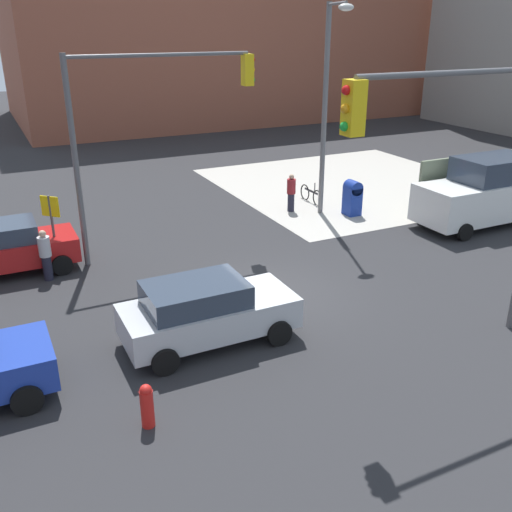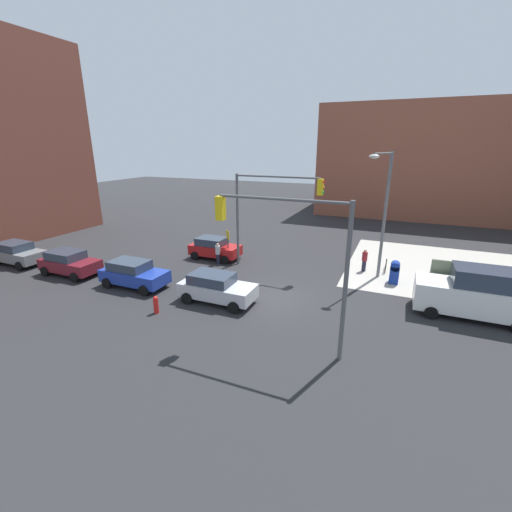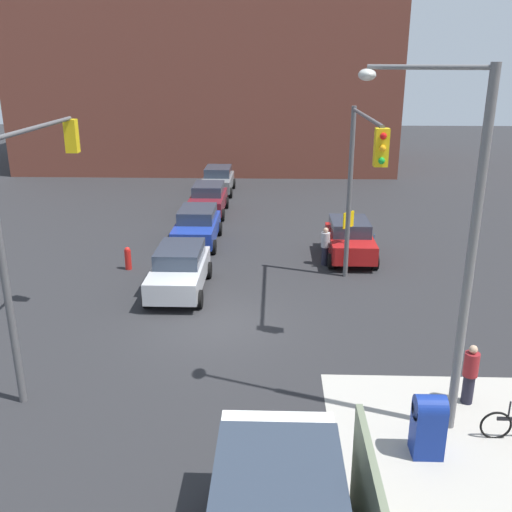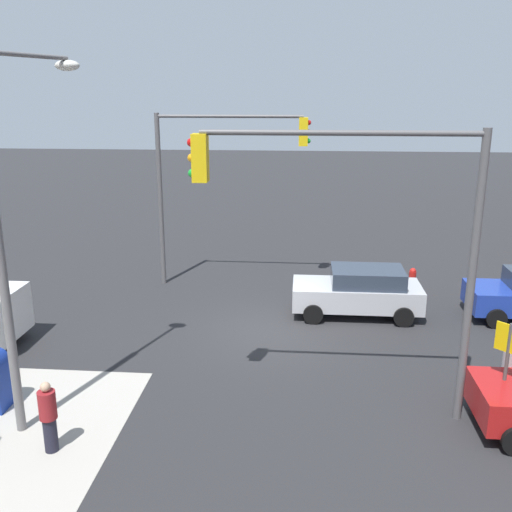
% 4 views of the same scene
% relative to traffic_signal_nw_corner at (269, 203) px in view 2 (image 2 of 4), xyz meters
% --- Properties ---
extents(ground_plane, '(120.00, 120.00, 0.00)m').
position_rel_traffic_signal_nw_corner_xyz_m(ground_plane, '(2.13, -4.50, -4.67)').
color(ground_plane, '#28282B').
extents(sidewalk_corner, '(12.00, 12.00, 0.01)m').
position_rel_traffic_signal_nw_corner_xyz_m(sidewalk_corner, '(11.13, 4.50, -4.67)').
color(sidewalk_corner, '#ADA89E').
rests_on(sidewalk_corner, ground).
extents(building_warehouse_north, '(32.00, 18.00, 12.93)m').
position_rel_traffic_signal_nw_corner_xyz_m(building_warehouse_north, '(14.14, 29.50, 1.79)').
color(building_warehouse_north, '#93513D').
rests_on(building_warehouse_north, ground).
extents(traffic_signal_nw_corner, '(6.15, 0.36, 6.50)m').
position_rel_traffic_signal_nw_corner_xyz_m(traffic_signal_nw_corner, '(0.00, 0.00, 0.00)').
color(traffic_signal_nw_corner, '#59595B').
rests_on(traffic_signal_nw_corner, ground).
extents(traffic_signal_se_corner, '(5.69, 0.36, 6.50)m').
position_rel_traffic_signal_nw_corner_xyz_m(traffic_signal_se_corner, '(4.45, -9.00, -0.03)').
color(traffic_signal_se_corner, '#59595B').
rests_on(traffic_signal_se_corner, ground).
extents(street_lamp_corner, '(1.19, 2.54, 8.00)m').
position_rel_traffic_signal_nw_corner_xyz_m(street_lamp_corner, '(7.20, 0.95, 0.03)').
color(street_lamp_corner, slate).
rests_on(street_lamp_corner, ground).
extents(warning_sign_two_way, '(0.48, 0.48, 2.40)m').
position_rel_traffic_signal_nw_corner_xyz_m(warning_sign_two_way, '(-3.27, 0.14, -3.03)').
color(warning_sign_two_way, '#4C4C4C').
rests_on(warning_sign_two_way, ground).
extents(mailbox_blue, '(0.56, 0.64, 1.43)m').
position_rel_traffic_signal_nw_corner_xyz_m(mailbox_blue, '(8.33, 0.50, -3.91)').
color(mailbox_blue, navy).
rests_on(mailbox_blue, ground).
extents(fire_hydrant, '(0.26, 0.26, 0.94)m').
position_rel_traffic_signal_nw_corner_xyz_m(fire_hydrant, '(-2.87, -8.70, -4.18)').
color(fire_hydrant, red).
rests_on(fire_hydrant, ground).
extents(coupe_blue, '(4.15, 2.02, 1.62)m').
position_rel_traffic_signal_nw_corner_xyz_m(coupe_blue, '(-6.42, -6.35, -3.83)').
color(coupe_blue, '#1E389E').
rests_on(coupe_blue, ground).
extents(coupe_gray, '(4.01, 2.02, 1.62)m').
position_rel_traffic_signal_nw_corner_xyz_m(coupe_gray, '(-17.17, -6.43, -3.83)').
color(coupe_gray, slate).
rests_on(coupe_gray, ground).
extents(hatchback_silver, '(4.22, 2.02, 1.62)m').
position_rel_traffic_signal_nw_corner_xyz_m(hatchback_silver, '(-0.68, -6.24, -3.83)').
color(hatchback_silver, '#B7BABF').
rests_on(hatchback_silver, ground).
extents(hatchback_red, '(3.82, 2.02, 1.62)m').
position_rel_traffic_signal_nw_corner_xyz_m(hatchback_red, '(-4.60, 0.41, -3.83)').
color(hatchback_red, '#B21919').
rests_on(hatchback_red, ground).
extents(hatchback_maroon, '(4.04, 2.02, 1.62)m').
position_rel_traffic_signal_nw_corner_xyz_m(hatchback_maroon, '(-11.83, -6.45, -3.83)').
color(hatchback_maroon, maroon).
rests_on(hatchback_maroon, ground).
extents(van_white_delivery, '(5.40, 2.32, 2.62)m').
position_rel_traffic_signal_nw_corner_xyz_m(van_white_delivery, '(12.19, -2.70, -3.39)').
color(van_white_delivery, white).
rests_on(van_white_delivery, ground).
extents(pedestrian_crossing, '(0.36, 0.36, 1.58)m').
position_rel_traffic_signal_nw_corner_xyz_m(pedestrian_crossing, '(6.33, 2.00, -3.86)').
color(pedestrian_crossing, maroon).
rests_on(pedestrian_crossing, ground).
extents(pedestrian_waiting, '(0.36, 0.36, 1.60)m').
position_rel_traffic_signal_nw_corner_xyz_m(pedestrian_waiting, '(-3.67, -0.70, -3.85)').
color(pedestrian_waiting, '#B2B2B7').
rests_on(pedestrian_waiting, ground).
extents(bicycle_leaning_on_fence, '(0.05, 1.75, 0.97)m').
position_rel_traffic_signal_nw_corner_xyz_m(bicycle_leaning_on_fence, '(7.73, 2.70, -4.32)').
color(bicycle_leaning_on_fence, black).
rests_on(bicycle_leaning_on_fence, ground).
extents(bicycle_at_crosswalk, '(1.75, 0.05, 0.97)m').
position_rel_traffic_signal_nw_corner_xyz_m(bicycle_at_crosswalk, '(-4.68, 1.50, -4.32)').
color(bicycle_at_crosswalk, black).
rests_on(bicycle_at_crosswalk, ground).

